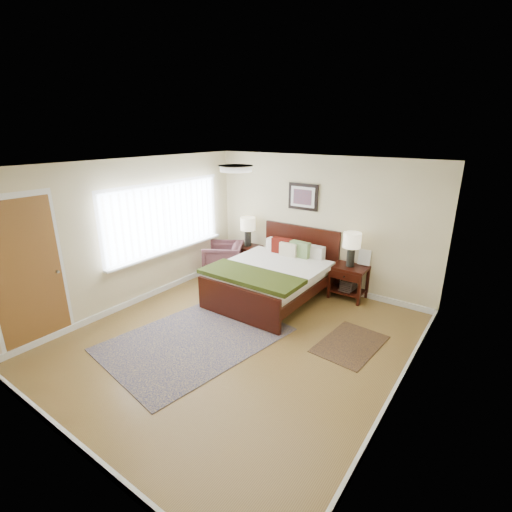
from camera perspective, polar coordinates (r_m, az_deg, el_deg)
name	(u,v)px	position (r m, az deg, el deg)	size (l,w,h in m)	color
floor	(239,339)	(5.61, -2.67, -12.58)	(5.00, 5.00, 0.00)	olive
back_wall	(319,223)	(7.12, 9.69, 4.99)	(4.50, 0.04, 2.50)	beige
front_wall	(55,338)	(3.64, -28.48, -11.07)	(4.50, 0.04, 2.50)	beige
left_wall	(133,234)	(6.65, -18.34, 3.30)	(0.04, 5.00, 2.50)	beige
right_wall	(408,301)	(4.17, 22.38, -6.35)	(0.04, 5.00, 2.50)	beige
ceiling	(236,165)	(4.81, -3.13, 13.75)	(4.50, 5.00, 0.02)	white
window	(167,219)	(7.00, -13.61, 5.55)	(0.11, 2.72, 1.32)	silver
door	(28,275)	(5.88, -31.69, -2.45)	(0.06, 1.00, 2.18)	silver
ceil_fixture	(236,168)	(4.81, -3.12, 13.34)	(0.44, 0.44, 0.08)	white
bed	(273,271)	(6.64, 2.66, -2.38)	(1.74, 2.11, 1.13)	black
wall_art	(303,197)	(7.16, 7.24, 9.02)	(0.62, 0.05, 0.50)	black
nightstand_left	(247,252)	(7.89, -1.32, 0.68)	(0.49, 0.44, 0.59)	black
nightstand_right	(348,279)	(6.90, 14.04, -3.46)	(0.62, 0.47, 0.62)	black
lamp_left	(248,227)	(7.75, -1.26, 4.53)	(0.31, 0.31, 0.61)	black
lamp_right	(352,244)	(6.69, 14.52, 1.85)	(0.31, 0.31, 0.61)	black
armchair	(223,260)	(7.76, -5.03, -0.55)	(0.76, 0.78, 0.71)	brown
rug_persian	(196,339)	(5.66, -9.23, -12.48)	(1.79, 2.52, 0.01)	#0E1346
rug_navy	(350,344)	(5.64, 14.30, -12.98)	(0.74, 1.11, 0.01)	black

